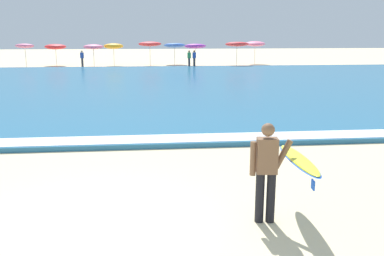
{
  "coord_description": "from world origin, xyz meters",
  "views": [
    {
      "loc": [
        0.98,
        -6.41,
        3.16
      ],
      "look_at": [
        1.87,
        2.49,
        1.1
      ],
      "focal_mm": 38.62,
      "sensor_mm": 36.0,
      "label": 1
    }
  ],
  "objects_px": {
    "beach_umbrella_0": "(25,46)",
    "beach_umbrella_2": "(93,47)",
    "beach_umbrella_7": "(237,44)",
    "beachgoer_near_row_left": "(194,58)",
    "surfer_with_board": "(281,164)",
    "beach_umbrella_3": "(113,46)",
    "beach_umbrella_8": "(255,44)",
    "beach_umbrella_4": "(150,44)",
    "beachgoer_near_row_right": "(82,58)",
    "beach_umbrella_5": "(175,45)",
    "beach_umbrella_6": "(195,46)",
    "beach_umbrella_1": "(55,47)",
    "beachgoer_near_row_mid": "(189,58)"
  },
  "relations": [
    {
      "from": "beach_umbrella_0",
      "to": "beach_umbrella_2",
      "type": "xyz_separation_m",
      "value": [
        6.4,
        -0.15,
        -0.1
      ]
    },
    {
      "from": "beach_umbrella_7",
      "to": "beachgoer_near_row_left",
      "type": "height_order",
      "value": "beach_umbrella_7"
    },
    {
      "from": "surfer_with_board",
      "to": "beachgoer_near_row_left",
      "type": "bearing_deg",
      "value": 86.51
    },
    {
      "from": "beach_umbrella_0",
      "to": "beach_umbrella_3",
      "type": "relative_size",
      "value": 1.01
    },
    {
      "from": "beach_umbrella_0",
      "to": "beach_umbrella_8",
      "type": "distance_m",
      "value": 22.75
    },
    {
      "from": "beach_umbrella_2",
      "to": "beach_umbrella_8",
      "type": "height_order",
      "value": "beach_umbrella_8"
    },
    {
      "from": "beach_umbrella_4",
      "to": "beach_umbrella_8",
      "type": "relative_size",
      "value": 1.01
    },
    {
      "from": "beach_umbrella_2",
      "to": "beachgoer_near_row_right",
      "type": "height_order",
      "value": "beach_umbrella_2"
    },
    {
      "from": "beach_umbrella_5",
      "to": "beachgoer_near_row_right",
      "type": "height_order",
      "value": "beach_umbrella_5"
    },
    {
      "from": "beach_umbrella_0",
      "to": "beach_umbrella_8",
      "type": "relative_size",
      "value": 0.96
    },
    {
      "from": "beach_umbrella_0",
      "to": "beach_umbrella_3",
      "type": "height_order",
      "value": "beach_umbrella_0"
    },
    {
      "from": "beach_umbrella_6",
      "to": "beachgoer_near_row_right",
      "type": "height_order",
      "value": "beach_umbrella_6"
    },
    {
      "from": "beach_umbrella_1",
      "to": "beachgoer_near_row_left",
      "type": "relative_size",
      "value": 1.35
    },
    {
      "from": "surfer_with_board",
      "to": "beach_umbrella_7",
      "type": "xyz_separation_m",
      "value": [
        6.28,
        33.86,
        1.09
      ]
    },
    {
      "from": "surfer_with_board",
      "to": "beach_umbrella_6",
      "type": "xyz_separation_m",
      "value": [
        2.31,
        34.9,
        0.88
      ]
    },
    {
      "from": "beach_umbrella_1",
      "to": "beach_umbrella_8",
      "type": "bearing_deg",
      "value": 0.28
    },
    {
      "from": "surfer_with_board",
      "to": "beach_umbrella_5",
      "type": "xyz_separation_m",
      "value": [
        0.36,
        36.64,
        0.91
      ]
    },
    {
      "from": "beach_umbrella_2",
      "to": "beach_umbrella_5",
      "type": "xyz_separation_m",
      "value": [
        7.92,
        1.96,
        0.06
      ]
    },
    {
      "from": "beach_umbrella_6",
      "to": "beachgoer_near_row_left",
      "type": "bearing_deg",
      "value": -98.92
    },
    {
      "from": "beach_umbrella_0",
      "to": "beachgoer_near_row_mid",
      "type": "xyz_separation_m",
      "value": [
        15.49,
        -1.8,
        -1.14
      ]
    },
    {
      "from": "beach_umbrella_3",
      "to": "beachgoer_near_row_left",
      "type": "xyz_separation_m",
      "value": [
        7.74,
        -2.59,
        -1.07
      ]
    },
    {
      "from": "beach_umbrella_5",
      "to": "beach_umbrella_6",
      "type": "distance_m",
      "value": 2.61
    },
    {
      "from": "surfer_with_board",
      "to": "beach_umbrella_2",
      "type": "distance_m",
      "value": 35.5
    },
    {
      "from": "beach_umbrella_2",
      "to": "beachgoer_near_row_mid",
      "type": "bearing_deg",
      "value": -10.28
    },
    {
      "from": "beach_umbrella_1",
      "to": "beachgoer_near_row_right",
      "type": "height_order",
      "value": "beach_umbrella_1"
    },
    {
      "from": "beach_umbrella_0",
      "to": "beachgoer_near_row_left",
      "type": "xyz_separation_m",
      "value": [
        15.98,
        -1.81,
        -1.14
      ]
    },
    {
      "from": "beach_umbrella_3",
      "to": "beachgoer_near_row_mid",
      "type": "bearing_deg",
      "value": -19.58
    },
    {
      "from": "beach_umbrella_4",
      "to": "beach_umbrella_7",
      "type": "distance_m",
      "value": 8.58
    },
    {
      "from": "beach_umbrella_6",
      "to": "beachgoer_near_row_right",
      "type": "distance_m",
      "value": 10.97
    },
    {
      "from": "surfer_with_board",
      "to": "beach_umbrella_7",
      "type": "relative_size",
      "value": 0.99
    },
    {
      "from": "beachgoer_near_row_left",
      "to": "beachgoer_near_row_right",
      "type": "distance_m",
      "value": 10.62
    },
    {
      "from": "beach_umbrella_1",
      "to": "beach_umbrella_7",
      "type": "bearing_deg",
      "value": -8.02
    },
    {
      "from": "surfer_with_board",
      "to": "beach_umbrella_5",
      "type": "height_order",
      "value": "beach_umbrella_5"
    },
    {
      "from": "beach_umbrella_3",
      "to": "beach_umbrella_2",
      "type": "bearing_deg",
      "value": -153.08
    },
    {
      "from": "beach_umbrella_0",
      "to": "beach_umbrella_1",
      "type": "bearing_deg",
      "value": 31.74
    },
    {
      "from": "beach_umbrella_4",
      "to": "beachgoer_near_row_left",
      "type": "height_order",
      "value": "beach_umbrella_4"
    },
    {
      "from": "beach_umbrella_4",
      "to": "beach_umbrella_6",
      "type": "bearing_deg",
      "value": -7.19
    },
    {
      "from": "surfer_with_board",
      "to": "beach_umbrella_3",
      "type": "height_order",
      "value": "beach_umbrella_3"
    },
    {
      "from": "beach_umbrella_1",
      "to": "beach_umbrella_2",
      "type": "xyz_separation_m",
      "value": [
        3.91,
        -1.69,
        0.03
      ]
    },
    {
      "from": "beach_umbrella_2",
      "to": "beach_umbrella_3",
      "type": "height_order",
      "value": "beach_umbrella_3"
    },
    {
      "from": "beachgoer_near_row_mid",
      "to": "beach_umbrella_6",
      "type": "bearing_deg",
      "value": 67.45
    },
    {
      "from": "beach_umbrella_8",
      "to": "beachgoer_near_row_left",
      "type": "height_order",
      "value": "beach_umbrella_8"
    },
    {
      "from": "beachgoer_near_row_left",
      "to": "beach_umbrella_1",
      "type": "bearing_deg",
      "value": 166.07
    },
    {
      "from": "surfer_with_board",
      "to": "beach_umbrella_4",
      "type": "bearing_deg",
      "value": 93.48
    },
    {
      "from": "beach_umbrella_0",
      "to": "beachgoer_near_row_left",
      "type": "relative_size",
      "value": 1.43
    },
    {
      "from": "beach_umbrella_7",
      "to": "beach_umbrella_2",
      "type": "bearing_deg",
      "value": 176.64
    },
    {
      "from": "surfer_with_board",
      "to": "beach_umbrella_0",
      "type": "xyz_separation_m",
      "value": [
        -13.96,
        34.83,
        0.95
      ]
    },
    {
      "from": "beach_umbrella_5",
      "to": "beach_umbrella_0",
      "type": "bearing_deg",
      "value": -172.79
    },
    {
      "from": "beach_umbrella_8",
      "to": "beachgoer_near_row_right",
      "type": "height_order",
      "value": "beach_umbrella_8"
    },
    {
      "from": "beach_umbrella_4",
      "to": "beach_umbrella_5",
      "type": "bearing_deg",
      "value": 25.08
    }
  ]
}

